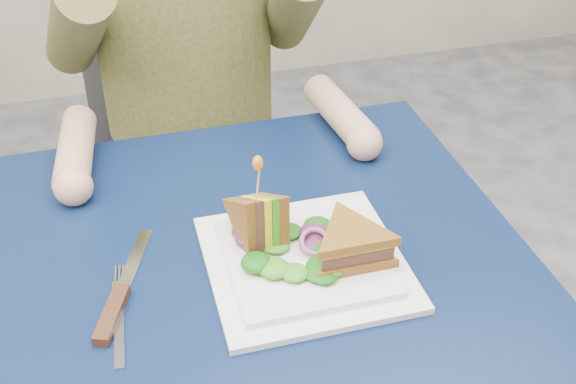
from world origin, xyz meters
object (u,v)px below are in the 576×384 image
object	(u,v)px
plate	(305,261)
sandwich_flat	(351,245)
fork	(120,316)
knife	(116,303)
sandwich_upright	(259,221)
chair	(188,129)
table	(259,306)

from	to	relation	value
plate	sandwich_flat	size ratio (longest dim) A/B	2.02
fork	knife	xyz separation A→B (m)	(-0.00, 0.02, 0.00)
sandwich_upright	fork	bearing A→B (deg)	-158.95
chair	fork	xyz separation A→B (m)	(-0.19, -0.75, 0.19)
plate	sandwich_flat	xyz separation A→B (m)	(0.05, -0.02, 0.04)
knife	plate	bearing A→B (deg)	2.71
chair	fork	world-z (taller)	chair
fork	table	bearing A→B (deg)	15.21
table	sandwich_upright	distance (m)	0.14
fork	sandwich_upright	bearing A→B (deg)	21.05
sandwich_flat	fork	size ratio (longest dim) A/B	0.72
chair	fork	size ratio (longest dim) A/B	5.18
knife	table	bearing A→B (deg)	9.50
table	plate	xyz separation A→B (m)	(0.06, -0.02, 0.09)
sandwich_upright	table	bearing A→B (deg)	-111.76
sandwich_flat	sandwich_upright	size ratio (longest dim) A/B	1.02
table	sandwich_flat	xyz separation A→B (m)	(0.12, -0.04, 0.12)
chair	plate	xyz separation A→B (m)	(0.06, -0.72, 0.20)
chair	knife	bearing A→B (deg)	-104.51
table	knife	xyz separation A→B (m)	(-0.19, -0.03, 0.09)
sandwich_flat	fork	bearing A→B (deg)	-178.84
sandwich_upright	knife	bearing A→B (deg)	-164.13
plate	knife	world-z (taller)	plate
sandwich_upright	knife	world-z (taller)	sandwich_upright
chair	sandwich_flat	xyz separation A→B (m)	(0.12, -0.75, 0.23)
chair	sandwich_upright	world-z (taller)	chair
table	sandwich_flat	world-z (taller)	sandwich_flat
table	fork	distance (m)	0.21
chair	fork	distance (m)	0.80
table	fork	world-z (taller)	fork
plate	knife	bearing A→B (deg)	-177.29
knife	chair	bearing A→B (deg)	75.49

